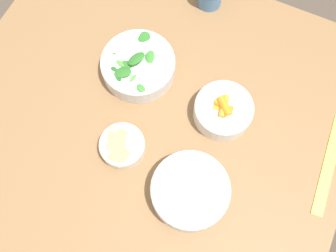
{
  "coord_description": "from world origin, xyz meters",
  "views": [
    {
      "loc": [
        0.26,
        0.2,
        1.69
      ],
      "look_at": [
        -0.04,
        0.06,
        0.8
      ],
      "focal_mm": 40.0,
      "sensor_mm": 36.0,
      "label": 1
    }
  ],
  "objects_px": {
    "bowl_greens": "(138,66)",
    "bowl_cookies": "(122,146)",
    "bowl_carrots": "(223,110)",
    "bowl_beans_hotdog": "(190,191)",
    "ruler": "(329,164)"
  },
  "relations": [
    {
      "from": "bowl_greens",
      "to": "bowl_cookies",
      "type": "xyz_separation_m",
      "value": [
        0.22,
        0.06,
        -0.01
      ]
    },
    {
      "from": "bowl_carrots",
      "to": "bowl_greens",
      "type": "distance_m",
      "value": 0.26
    },
    {
      "from": "bowl_beans_hotdog",
      "to": "bowl_cookies",
      "type": "distance_m",
      "value": 0.2
    },
    {
      "from": "bowl_beans_hotdog",
      "to": "bowl_cookies",
      "type": "height_order",
      "value": "bowl_beans_hotdog"
    },
    {
      "from": "bowl_cookies",
      "to": "ruler",
      "type": "height_order",
      "value": "bowl_cookies"
    },
    {
      "from": "bowl_carrots",
      "to": "ruler",
      "type": "bearing_deg",
      "value": 88.42
    },
    {
      "from": "bowl_greens",
      "to": "bowl_carrots",
      "type": "bearing_deg",
      "value": 84.54
    },
    {
      "from": "ruler",
      "to": "bowl_beans_hotdog",
      "type": "bearing_deg",
      "value": -53.19
    },
    {
      "from": "bowl_carrots",
      "to": "bowl_cookies",
      "type": "bearing_deg",
      "value": -45.1
    },
    {
      "from": "bowl_carrots",
      "to": "ruler",
      "type": "height_order",
      "value": "bowl_carrots"
    },
    {
      "from": "bowl_cookies",
      "to": "bowl_greens",
      "type": "bearing_deg",
      "value": -163.69
    },
    {
      "from": "bowl_carrots",
      "to": "ruler",
      "type": "relative_size",
      "value": 0.55
    },
    {
      "from": "bowl_beans_hotdog",
      "to": "bowl_cookies",
      "type": "xyz_separation_m",
      "value": [
        -0.03,
        -0.2,
        -0.01
      ]
    },
    {
      "from": "bowl_beans_hotdog",
      "to": "ruler",
      "type": "relative_size",
      "value": 0.68
    },
    {
      "from": "bowl_greens",
      "to": "bowl_beans_hotdog",
      "type": "relative_size",
      "value": 1.06
    }
  ]
}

